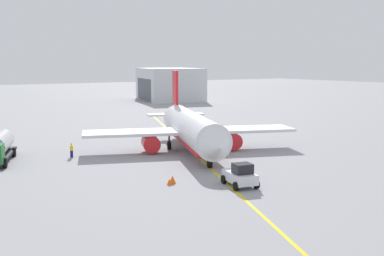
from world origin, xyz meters
name	(u,v)px	position (x,y,z in m)	size (l,w,h in m)	color
ground_plane	(192,151)	(0.00, 0.00, 0.00)	(400.00, 400.00, 0.00)	#939399
airplane	(191,129)	(-0.41, 0.15, 2.80)	(28.25, 26.91, 9.96)	white
pushback_tug	(240,176)	(16.31, -5.03, 1.01)	(3.93, 2.95, 2.20)	silver
refueling_worker	(72,150)	(-4.52, -14.00, 0.82)	(0.60, 0.48, 1.71)	navy
safety_cone_nose	(172,180)	(12.14, -9.73, 0.37)	(0.66, 0.66, 0.73)	#F2590F
safety_cone_wingtip	(169,182)	(12.46, -10.23, 0.29)	(0.51, 0.51, 0.57)	#F2590F
distant_hangar	(169,84)	(-72.59, 37.32, 4.75)	(25.93, 20.23, 9.52)	silver
taxi_line_marking	(192,151)	(0.00, 0.00, 0.01)	(89.52, 0.30, 0.01)	yellow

